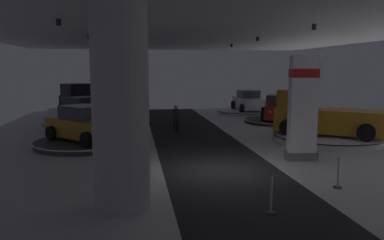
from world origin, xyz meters
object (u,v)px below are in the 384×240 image
Objects in this scene: pickup_truck_deep_left at (85,101)px; display_car_far_left at (83,111)px; column_left at (120,108)px; display_platform_mid_right at (328,138)px; pickup_truck_mid_right at (323,117)px; display_platform_deep_left at (88,114)px; display_platform_far_left at (84,125)px; display_platform_deep_right at (249,111)px; display_car_deep_right at (249,101)px; display_car_far_right at (277,108)px; brand_sign_pylon at (303,107)px; display_car_mid_left at (85,125)px; visitor_walking_near at (176,117)px; display_platform_far_right at (277,121)px; display_platform_mid_left at (86,142)px.

display_car_far_left is at bearing -84.37° from pickup_truck_deep_left.
column_left is 0.97× the size of display_platform_mid_right.
pickup_truck_mid_right reaches higher than display_platform_deep_left.
display_platform_far_left is at bearing 100.71° from column_left.
display_platform_deep_left is at bearing -178.91° from display_platform_deep_right.
display_car_deep_right is 0.82× the size of display_platform_far_left.
display_platform_mid_right is (0.36, -13.05, -0.82)m from display_car_deep_right.
display_platform_mid_right reaches higher than display_platform_deep_left.
display_platform_deep_left is 1.24× the size of display_car_far_right.
display_car_far_right is 0.88× the size of display_platform_far_left.
display_car_deep_right is at bearing 89.81° from display_platform_deep_right.
brand_sign_pylon is 14.88m from display_platform_far_left.
display_platform_far_left reaches higher than display_platform_deep_left.
display_car_mid_left reaches higher than display_car_far_right.
brand_sign_pylon is 1.02× the size of display_car_deep_right.
brand_sign_pylon is 17.02m from display_car_deep_right.
display_car_mid_left is (-9.30, 4.44, -1.18)m from brand_sign_pylon.
visitor_walking_near is at bearing -129.75° from display_platform_deep_right.
pickup_truck_deep_left is 15.05m from display_platform_far_right.
display_platform_mid_right is 19.07m from pickup_truck_deep_left.
display_platform_mid_right is at bearing -29.98° from visitor_walking_near.
brand_sign_pylon is 10.37m from display_car_mid_left.
display_platform_mid_right is 1.14m from pickup_truck_mid_right.
pickup_truck_mid_right is 1.01× the size of pickup_truck_deep_left.
display_car_far_left is at bearing 133.42° from brand_sign_pylon.
display_platform_mid_left reaches higher than display_platform_far_left.
brand_sign_pylon is 0.95× the size of display_car_far_right.
display_platform_far_left is at bearing 97.33° from display_car_mid_left.
display_car_mid_left reaches higher than display_platform_deep_right.
display_car_deep_right is 0.78× the size of pickup_truck_deep_left.
column_left is 23.63m from display_platform_deep_right.
display_car_deep_right is 13.54m from pickup_truck_deep_left.
display_platform_deep_left is at bearing 136.89° from pickup_truck_mid_right.
display_car_far_left is at bearing -128.54° from display_platform_far_left.
brand_sign_pylon is 5.28m from display_platform_mid_right.
brand_sign_pylon is 11.31m from display_car_far_right.
display_car_far_right is at bearing 56.06° from column_left.
display_platform_far_left is at bearing -85.85° from display_platform_deep_left.
display_platform_deep_right is 14.30m from display_car_far_left.
display_car_far_right is 13.22m from display_platform_far_left.
display_car_mid_left is (-0.02, 0.02, 0.89)m from display_platform_mid_left.
display_platform_deep_left is at bearing 157.35° from display_platform_far_right.
display_car_far_left is 6.32m from display_car_mid_left.
display_platform_deep_right is at bearing 50.25° from visitor_walking_near.
pickup_truck_deep_left is 1.20× the size of display_car_far_right.
display_platform_far_right is at bearing 20.11° from visitor_walking_near.
brand_sign_pylon is at bearing -25.44° from display_platform_mid_left.
visitor_walking_near is (-7.30, 4.17, -0.38)m from pickup_truck_mid_right.
display_platform_mid_right is 3.57× the size of visitor_walking_near.
brand_sign_pylon is at bearing -61.44° from visitor_walking_near.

